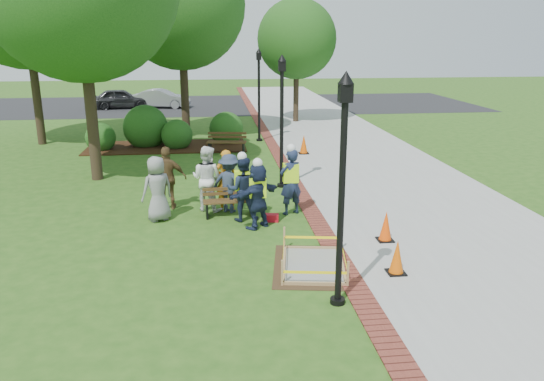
{
  "coord_description": "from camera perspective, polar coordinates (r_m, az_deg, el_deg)",
  "views": [
    {
      "loc": [
        -0.99,
        -11.72,
        4.81
      ],
      "look_at": [
        0.5,
        1.2,
        1.0
      ],
      "focal_mm": 35.0,
      "sensor_mm": 36.0,
      "label": 1
    }
  ],
  "objects": [
    {
      "name": "shrub_c",
      "position": [
        24.0,
        -10.12,
        4.52
      ],
      "size": [
        1.38,
        1.38,
        1.38
      ],
      "primitive_type": "sphere",
      "color": "#174814",
      "rests_on": "ground"
    },
    {
      "name": "shrub_b",
      "position": [
        24.77,
        -13.31,
        4.7
      ],
      "size": [
        2.0,
        2.0,
        2.0
      ],
      "primitive_type": "sphere",
      "color": "#174814",
      "rests_on": "ground"
    },
    {
      "name": "sidewalk",
      "position": [
        23.04,
        8.67,
        4.12
      ],
      "size": [
        6.0,
        60.0,
        0.02
      ],
      "primitive_type": "cube",
      "color": "#9E9E99",
      "rests_on": "ground"
    },
    {
      "name": "parked_car_a",
      "position": [
        38.2,
        -15.85,
        8.49
      ],
      "size": [
        2.53,
        4.71,
        1.47
      ],
      "primitive_type": "imported",
      "rotation": [
        0.0,
        0.0,
        1.7
      ],
      "color": "#2B2B2E",
      "rests_on": "ground"
    },
    {
      "name": "hivis_worker_c",
      "position": [
        14.12,
        -3.19,
        0.38
      ],
      "size": [
        0.57,
        0.38,
        1.89
      ],
      "color": "#1C2C48",
      "rests_on": "ground"
    },
    {
      "name": "cone_back",
      "position": [
        13.12,
        12.14,
        -3.85
      ],
      "size": [
        0.39,
        0.39,
        0.76
      ],
      "color": "black",
      "rests_on": "ground"
    },
    {
      "name": "casual_person_a",
      "position": [
        14.45,
        -12.24,
        0.17
      ],
      "size": [
        0.67,
        0.6,
        1.76
      ],
      "color": "gray",
      "rests_on": "ground"
    },
    {
      "name": "shrub_a",
      "position": [
        24.37,
        -17.85,
        4.16
      ],
      "size": [
        1.3,
        1.3,
        1.3
      ],
      "primitive_type": "sphere",
      "color": "#174814",
      "rests_on": "ground"
    },
    {
      "name": "shrub_e",
      "position": [
        25.28,
        -12.19,
        5.0
      ],
      "size": [
        1.0,
        1.0,
        1.0
      ],
      "primitive_type": "sphere",
      "color": "#174814",
      "rests_on": "ground"
    },
    {
      "name": "casual_person_c",
      "position": [
        15.06,
        -7.02,
        1.28
      ],
      "size": [
        0.71,
        0.62,
        1.86
      ],
      "color": "white",
      "rests_on": "ground"
    },
    {
      "name": "shrub_d",
      "position": [
        24.87,
        -4.9,
        5.13
      ],
      "size": [
        1.56,
        1.56,
        1.56
      ],
      "primitive_type": "sphere",
      "color": "#174814",
      "rests_on": "ground"
    },
    {
      "name": "lamp_mid",
      "position": [
        17.03,
        1.06,
        8.46
      ],
      "size": [
        0.28,
        0.28,
        4.26
      ],
      "color": "black",
      "rests_on": "ground"
    },
    {
      "name": "parked_car_b",
      "position": [
        37.84,
        -11.77,
        8.7
      ],
      "size": [
        2.6,
        4.52,
        1.38
      ],
      "primitive_type": "imported",
      "rotation": [
        0.0,
        0.0,
        1.38
      ],
      "color": "#939398",
      "rests_on": "ground"
    },
    {
      "name": "bench_far",
      "position": [
        22.51,
        -4.89,
        4.67
      ],
      "size": [
        1.7,
        0.79,
        0.89
      ],
      "color": "brown",
      "rests_on": "ground"
    },
    {
      "name": "casual_person_b",
      "position": [
        15.05,
        -4.95,
        1.12
      ],
      "size": [
        0.58,
        0.39,
        1.75
      ],
      "color": "#BE7316",
      "rests_on": "ground"
    },
    {
      "name": "tree_right",
      "position": [
        30.77,
        2.68,
        15.96
      ],
      "size": [
        4.42,
        4.42,
        6.84
      ],
      "color": "#3D2D1E",
      "rests_on": "ground"
    },
    {
      "name": "hivis_worker_b",
      "position": [
        14.61,
        2.03,
        1.14
      ],
      "size": [
        0.69,
        0.58,
        2.0
      ],
      "color": "#16243B",
      "rests_on": "ground"
    },
    {
      "name": "ground",
      "position": [
        12.71,
        -1.63,
        -5.92
      ],
      "size": [
        100.0,
        100.0,
        0.0
      ],
      "primitive_type": "plane",
      "color": "#285116",
      "rests_on": "ground"
    },
    {
      "name": "casual_person_e",
      "position": [
        14.89,
        -4.6,
        0.78
      ],
      "size": [
        0.63,
        0.56,
        1.66
      ],
      "color": "#2C364D",
      "rests_on": "ground"
    },
    {
      "name": "mulch_bed",
      "position": [
        24.28,
        -11.23,
        4.64
      ],
      "size": [
        7.0,
        3.0,
        0.05
      ],
      "primitive_type": "cube",
      "color": "#381E0F",
      "rests_on": "ground"
    },
    {
      "name": "toolbox",
      "position": [
        14.27,
        -0.1,
        -2.95
      ],
      "size": [
        0.43,
        0.28,
        0.2
      ],
      "primitive_type": "cube",
      "rotation": [
        0.0,
        0.0,
        -0.16
      ],
      "color": "red",
      "rests_on": "ground"
    },
    {
      "name": "wet_concrete_pad",
      "position": [
        11.55,
        4.47,
        -7.07
      ],
      "size": [
        2.04,
        2.54,
        0.55
      ],
      "color": "#47331E",
      "rests_on": "ground"
    },
    {
      "name": "parking_lot",
      "position": [
        39.03,
        -5.13,
        9.2
      ],
      "size": [
        36.0,
        12.0,
        0.01
      ],
      "primitive_type": "cube",
      "color": "black",
      "rests_on": "ground"
    },
    {
      "name": "hivis_worker_a",
      "position": [
        13.57,
        -1.54,
        -0.33
      ],
      "size": [
        0.65,
        0.61,
        1.85
      ],
      "color": "#192542",
      "rests_on": "ground"
    },
    {
      "name": "cone_front",
      "position": [
        11.42,
        13.28,
        -7.07
      ],
      "size": [
        0.38,
        0.38,
        0.75
      ],
      "color": "black",
      "rests_on": "ground"
    },
    {
      "name": "bench_near",
      "position": [
        14.7,
        -4.63,
        -1.82
      ],
      "size": [
        1.45,
        0.57,
        0.77
      ],
      "color": "#53391C",
      "rests_on": "ground"
    },
    {
      "name": "lamp_far",
      "position": [
        24.93,
        -1.42,
        10.97
      ],
      "size": [
        0.28,
        0.28,
        4.26
      ],
      "color": "black",
      "rests_on": "ground"
    },
    {
      "name": "cone_far",
      "position": [
        22.39,
        3.43,
        4.93
      ],
      "size": [
        0.41,
        0.41,
        0.82
      ],
      "color": "black",
      "rests_on": "ground"
    },
    {
      "name": "brick_edging",
      "position": [
        22.41,
        0.6,
        3.98
      ],
      "size": [
        0.5,
        60.0,
        0.03
      ],
      "primitive_type": "cube",
      "color": "maroon",
      "rests_on": "ground"
    },
    {
      "name": "lamp_near",
      "position": [
        9.3,
        7.57,
        1.66
      ],
      "size": [
        0.28,
        0.28,
        4.26
      ],
      "color": "black",
      "rests_on": "ground"
    },
    {
      "name": "casual_person_d",
      "position": [
        15.37,
        -11.16,
        1.31
      ],
      "size": [
        0.6,
        0.4,
        1.82
      ],
      "color": "brown",
      "rests_on": "ground"
    },
    {
      "name": "tree_back",
      "position": [
        26.33,
        -9.8,
        19.12
      ],
      "size": [
        6.01,
        6.01,
        9.21
      ],
      "color": "#3D2D1E",
      "rests_on": "ground"
    }
  ]
}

